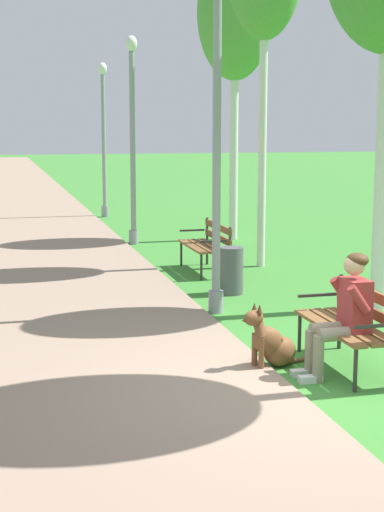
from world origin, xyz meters
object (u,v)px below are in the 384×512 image
dog_brown (272,343)px  litter_bin (231,271)px  park_bench_near (353,320)px  person_seated_on_near_bench (345,310)px  lamp_post_near (217,142)px  lamp_post_mid (133,138)px  park_bench_mid (208,242)px  lamp_post_far (104,138)px  birch_tree_fourth (235,15)px

dog_brown → litter_bin: dog_brown is taller
park_bench_near → person_seated_on_near_bench: 0.35m
person_seated_on_near_bench → litter_bin: person_seated_on_near_bench is taller
lamp_post_near → lamp_post_mid: 6.27m
lamp_post_near → litter_bin: (0.55, 1.08, -1.91)m
litter_bin → park_bench_mid: bearing=85.7°
lamp_post_far → litter_bin: (0.42, -10.23, -1.77)m
person_seated_on_near_bench → birch_tree_fourth: (1.77, 9.35, 4.08)m
lamp_post_mid → birch_tree_fourth: bearing=4.7°
lamp_post_mid → lamp_post_far: lamp_post_mid is taller
dog_brown → lamp_post_near: lamp_post_near is taller
park_bench_mid → litter_bin: size_ratio=2.14×
park_bench_near → birch_tree_fourth: 10.18m
person_seated_on_near_bench → lamp_post_far: bearing=91.5°
lamp_post_near → person_seated_on_near_bench: bearing=-80.5°
park_bench_near → dog_brown: (-0.80, 0.21, -0.25)m
lamp_post_near → lamp_post_far: 11.31m
lamp_post_mid → lamp_post_far: bearing=88.8°
lamp_post_mid → birch_tree_fourth: 3.41m
birch_tree_fourth → person_seated_on_near_bench: bearing=-100.7°
lamp_post_near → lamp_post_mid: (0.02, 6.27, -0.06)m
lamp_post_near → birch_tree_fourth: (2.26, 6.46, 2.50)m
park_bench_near → birch_tree_fourth: (1.56, 9.12, 4.25)m
park_bench_near → person_seated_on_near_bench: size_ratio=1.20×
park_bench_mid → lamp_post_far: size_ratio=0.37×
person_seated_on_near_bench → dog_brown: person_seated_on_near_bench is taller
park_bench_mid → litter_bin: park_bench_mid is taller
lamp_post_far → park_bench_mid: bearing=-86.2°
lamp_post_near → lamp_post_far: size_ratio=1.07×
litter_bin → lamp_post_far: bearing=92.4°
person_seated_on_near_bench → birch_tree_fourth: 10.36m
park_bench_near → dog_brown: park_bench_near is taller
park_bench_mid → lamp_post_far: (-0.56, 8.45, 1.61)m
park_bench_mid → lamp_post_far: lamp_post_far is taller
lamp_post_mid → litter_bin: 5.54m
park_bench_near → dog_brown: 0.87m
dog_brown → lamp_post_near: size_ratio=0.19×
lamp_post_far → litter_bin: 10.39m
lamp_post_mid → litter_bin: lamp_post_mid is taller
park_bench_mid → person_seated_on_near_bench: person_seated_on_near_bench is taller
person_seated_on_near_bench → lamp_post_mid: bearing=92.9°
person_seated_on_near_bench → lamp_post_mid: (-0.47, 9.17, 1.53)m
park_bench_near → lamp_post_mid: size_ratio=0.35×
birch_tree_fourth → lamp_post_mid: bearing=-175.3°
dog_brown → litter_bin: size_ratio=1.16×
park_bench_near → lamp_post_near: lamp_post_near is taller
park_bench_near → birch_tree_fourth: birch_tree_fourth is taller
litter_bin → park_bench_near: bearing=-87.8°
lamp_post_mid → park_bench_near: bearing=-85.7°
dog_brown → lamp_post_mid: size_ratio=0.19×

